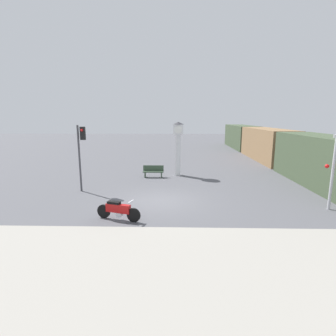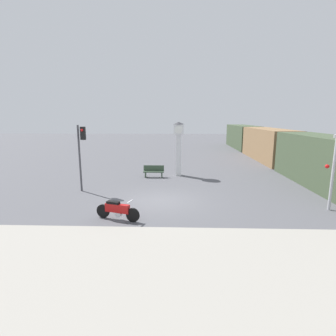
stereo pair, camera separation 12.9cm
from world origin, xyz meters
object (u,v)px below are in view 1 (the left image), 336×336
object	(u,v)px
motorcycle	(118,210)
bench	(153,171)
clock_tower	(178,140)
freight_train	(267,144)
traffic_light	(81,146)
railroad_crossing_signal	(334,167)

from	to	relation	value
motorcycle	bench	xyz separation A→B (m)	(0.90, 8.71, 0.03)
motorcycle	clock_tower	xyz separation A→B (m)	(2.83, 9.47, 2.36)
freight_train	bench	world-z (taller)	freight_train
motorcycle	traffic_light	size ratio (longest dim) A/B	0.51
freight_train	railroad_crossing_signal	bearing A→B (deg)	-97.95
clock_tower	railroad_crossing_signal	xyz separation A→B (m)	(7.61, -7.81, -0.59)
motorcycle	bench	distance (m)	8.76
clock_tower	bench	bearing A→B (deg)	-158.49
traffic_light	railroad_crossing_signal	xyz separation A→B (m)	(13.66, -3.00, -0.63)
clock_tower	traffic_light	distance (m)	7.72
freight_train	traffic_light	distance (m)	20.56
motorcycle	bench	bearing A→B (deg)	101.49
clock_tower	freight_train	xyz separation A→B (m)	(9.85, 8.19, -1.12)
motorcycle	traffic_light	bearing A→B (deg)	141.96
freight_train	traffic_light	world-z (taller)	traffic_light
freight_train	traffic_light	bearing A→B (deg)	-140.72
motorcycle	clock_tower	distance (m)	10.16
motorcycle	railroad_crossing_signal	size ratio (longest dim) A/B	0.52
motorcycle	railroad_crossing_signal	world-z (taller)	railroad_crossing_signal
traffic_light	freight_train	bearing A→B (deg)	39.28
motorcycle	bench	world-z (taller)	motorcycle
freight_train	clock_tower	bearing A→B (deg)	-140.27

